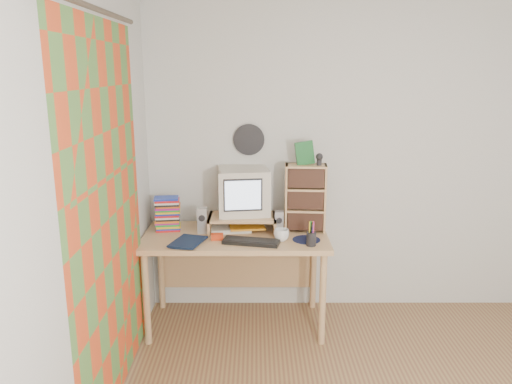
{
  "coord_description": "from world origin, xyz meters",
  "views": [
    {
      "loc": [
        -0.88,
        -2.23,
        1.98
      ],
      "look_at": [
        -0.87,
        1.33,
        1.1
      ],
      "focal_mm": 35.0,
      "sensor_mm": 36.0,
      "label": 1
    }
  ],
  "objects_px": {
    "cd_rack": "(306,198)",
    "diary": "(175,239)",
    "keyboard": "(251,242)",
    "dvd_stack": "(168,214)",
    "mug": "(281,235)",
    "desk": "(236,248)",
    "crt_monitor": "(243,192)"
  },
  "relations": [
    {
      "from": "mug",
      "to": "crt_monitor",
      "type": "bearing_deg",
      "value": 134.55
    },
    {
      "from": "desk",
      "to": "dvd_stack",
      "type": "distance_m",
      "value": 0.6
    },
    {
      "from": "desk",
      "to": "crt_monitor",
      "type": "distance_m",
      "value": 0.45
    },
    {
      "from": "mug",
      "to": "desk",
      "type": "bearing_deg",
      "value": 149.52
    },
    {
      "from": "desk",
      "to": "diary",
      "type": "xyz_separation_m",
      "value": [
        -0.43,
        -0.23,
        0.16
      ]
    },
    {
      "from": "desk",
      "to": "dvd_stack",
      "type": "bearing_deg",
      "value": 174.2
    },
    {
      "from": "mug",
      "to": "dvd_stack",
      "type": "bearing_deg",
      "value": 163.68
    },
    {
      "from": "dvd_stack",
      "to": "cd_rack",
      "type": "relative_size",
      "value": 0.5
    },
    {
      "from": "dvd_stack",
      "to": "mug",
      "type": "relative_size",
      "value": 2.35
    },
    {
      "from": "crt_monitor",
      "to": "mug",
      "type": "height_order",
      "value": "crt_monitor"
    },
    {
      "from": "keyboard",
      "to": "dvd_stack",
      "type": "height_order",
      "value": "dvd_stack"
    },
    {
      "from": "mug",
      "to": "cd_rack",
      "type": "bearing_deg",
      "value": 51.98
    },
    {
      "from": "desk",
      "to": "keyboard",
      "type": "bearing_deg",
      "value": -64.98
    },
    {
      "from": "crt_monitor",
      "to": "diary",
      "type": "bearing_deg",
      "value": -154.92
    },
    {
      "from": "desk",
      "to": "crt_monitor",
      "type": "bearing_deg",
      "value": 55.7
    },
    {
      "from": "desk",
      "to": "keyboard",
      "type": "height_order",
      "value": "keyboard"
    },
    {
      "from": "cd_rack",
      "to": "desk",
      "type": "bearing_deg",
      "value": -170.37
    },
    {
      "from": "keyboard",
      "to": "diary",
      "type": "distance_m",
      "value": 0.56
    },
    {
      "from": "crt_monitor",
      "to": "keyboard",
      "type": "xyz_separation_m",
      "value": [
        0.06,
        -0.35,
        -0.28
      ]
    },
    {
      "from": "desk",
      "to": "keyboard",
      "type": "distance_m",
      "value": 0.32
    },
    {
      "from": "dvd_stack",
      "to": "keyboard",
      "type": "bearing_deg",
      "value": -33.11
    },
    {
      "from": "desk",
      "to": "diary",
      "type": "distance_m",
      "value": 0.52
    },
    {
      "from": "dvd_stack",
      "to": "cd_rack",
      "type": "bearing_deg",
      "value": -7.68
    },
    {
      "from": "desk",
      "to": "diary",
      "type": "height_order",
      "value": "diary"
    },
    {
      "from": "diary",
      "to": "crt_monitor",
      "type": "bearing_deg",
      "value": 50.16
    },
    {
      "from": "mug",
      "to": "diary",
      "type": "height_order",
      "value": "mug"
    },
    {
      "from": "keyboard",
      "to": "mug",
      "type": "relative_size",
      "value": 3.65
    },
    {
      "from": "cd_rack",
      "to": "keyboard",
      "type": "bearing_deg",
      "value": -138.99
    },
    {
      "from": "cd_rack",
      "to": "mug",
      "type": "distance_m",
      "value": 0.39
    },
    {
      "from": "diary",
      "to": "dvd_stack",
      "type": "bearing_deg",
      "value": 126.3
    },
    {
      "from": "mug",
      "to": "diary",
      "type": "xyz_separation_m",
      "value": [
        -0.78,
        -0.03,
        -0.02
      ]
    },
    {
      "from": "cd_rack",
      "to": "diary",
      "type": "relative_size",
      "value": 2.1
    }
  ]
}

